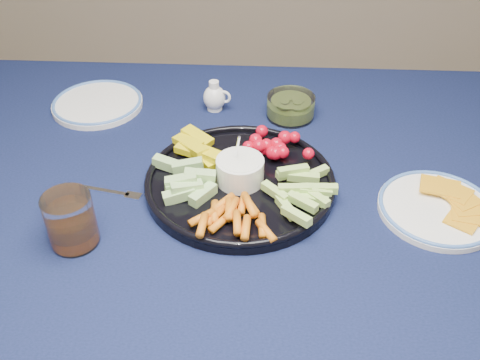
{
  "coord_description": "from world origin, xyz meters",
  "views": [
    {
      "loc": [
        0.12,
        -0.86,
        1.44
      ],
      "look_at": [
        0.07,
        -0.01,
        0.76
      ],
      "focal_mm": 40.0,
      "sensor_mm": 36.0,
      "label": 1
    }
  ],
  "objects_px": {
    "crudite_platter": "(239,179)",
    "side_plate_extra": "(97,103)",
    "pickle_bowl": "(291,107)",
    "juice_tumbler": "(71,223)",
    "dining_table": "(207,214)",
    "creamer_pitcher": "(215,97)",
    "cheese_plate": "(438,207)"
  },
  "relations": [
    {
      "from": "pickle_bowl",
      "to": "cheese_plate",
      "type": "xyz_separation_m",
      "value": [
        0.28,
        -0.34,
        -0.01
      ]
    },
    {
      "from": "dining_table",
      "to": "side_plate_extra",
      "type": "distance_m",
      "value": 0.43
    },
    {
      "from": "pickle_bowl",
      "to": "cheese_plate",
      "type": "distance_m",
      "value": 0.44
    },
    {
      "from": "cheese_plate",
      "to": "side_plate_extra",
      "type": "bearing_deg",
      "value": 154.92
    },
    {
      "from": "pickle_bowl",
      "to": "cheese_plate",
      "type": "bearing_deg",
      "value": -50.47
    },
    {
      "from": "crudite_platter",
      "to": "cheese_plate",
      "type": "distance_m",
      "value": 0.39
    },
    {
      "from": "dining_table",
      "to": "pickle_bowl",
      "type": "xyz_separation_m",
      "value": [
        0.18,
        0.27,
        0.11
      ]
    },
    {
      "from": "crudite_platter",
      "to": "side_plate_extra",
      "type": "bearing_deg",
      "value": 140.98
    },
    {
      "from": "dining_table",
      "to": "creamer_pitcher",
      "type": "distance_m",
      "value": 0.32
    },
    {
      "from": "pickle_bowl",
      "to": "juice_tumbler",
      "type": "xyz_separation_m",
      "value": [
        -0.4,
        -0.45,
        0.02
      ]
    },
    {
      "from": "dining_table",
      "to": "juice_tumbler",
      "type": "relative_size",
      "value": 16.2
    },
    {
      "from": "creamer_pitcher",
      "to": "side_plate_extra",
      "type": "height_order",
      "value": "creamer_pitcher"
    },
    {
      "from": "creamer_pitcher",
      "to": "side_plate_extra",
      "type": "relative_size",
      "value": 0.34
    },
    {
      "from": "dining_table",
      "to": "creamer_pitcher",
      "type": "height_order",
      "value": "creamer_pitcher"
    },
    {
      "from": "dining_table",
      "to": "cheese_plate",
      "type": "distance_m",
      "value": 0.47
    },
    {
      "from": "crudite_platter",
      "to": "side_plate_extra",
      "type": "relative_size",
      "value": 1.73
    },
    {
      "from": "crudite_platter",
      "to": "pickle_bowl",
      "type": "xyz_separation_m",
      "value": [
        0.11,
        0.28,
        0.0
      ]
    },
    {
      "from": "creamer_pitcher",
      "to": "side_plate_extra",
      "type": "distance_m",
      "value": 0.3
    },
    {
      "from": "crudite_platter",
      "to": "pickle_bowl",
      "type": "distance_m",
      "value": 0.3
    },
    {
      "from": "pickle_bowl",
      "to": "creamer_pitcher",
      "type": "bearing_deg",
      "value": 172.77
    },
    {
      "from": "cheese_plate",
      "to": "side_plate_extra",
      "type": "height_order",
      "value": "cheese_plate"
    },
    {
      "from": "pickle_bowl",
      "to": "side_plate_extra",
      "type": "bearing_deg",
      "value": 177.67
    },
    {
      "from": "creamer_pitcher",
      "to": "cheese_plate",
      "type": "relative_size",
      "value": 0.34
    },
    {
      "from": "dining_table",
      "to": "juice_tumbler",
      "type": "bearing_deg",
      "value": -139.96
    },
    {
      "from": "dining_table",
      "to": "crudite_platter",
      "type": "distance_m",
      "value": 0.13
    },
    {
      "from": "pickle_bowl",
      "to": "juice_tumbler",
      "type": "relative_size",
      "value": 1.13
    },
    {
      "from": "crudite_platter",
      "to": "pickle_bowl",
      "type": "relative_size",
      "value": 3.33
    },
    {
      "from": "pickle_bowl",
      "to": "side_plate_extra",
      "type": "relative_size",
      "value": 0.52
    },
    {
      "from": "juice_tumbler",
      "to": "creamer_pitcher",
      "type": "bearing_deg",
      "value": 66.01
    },
    {
      "from": "crudite_platter",
      "to": "cheese_plate",
      "type": "bearing_deg",
      "value": -7.94
    },
    {
      "from": "juice_tumbler",
      "to": "dining_table",
      "type": "bearing_deg",
      "value": 40.04
    },
    {
      "from": "crudite_platter",
      "to": "side_plate_extra",
      "type": "xyz_separation_m",
      "value": [
        -0.37,
        0.3,
        -0.01
      ]
    }
  ]
}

